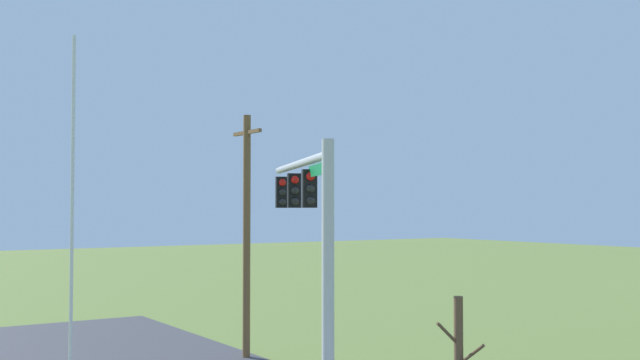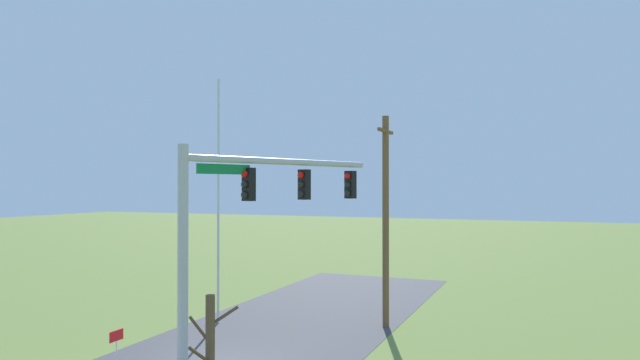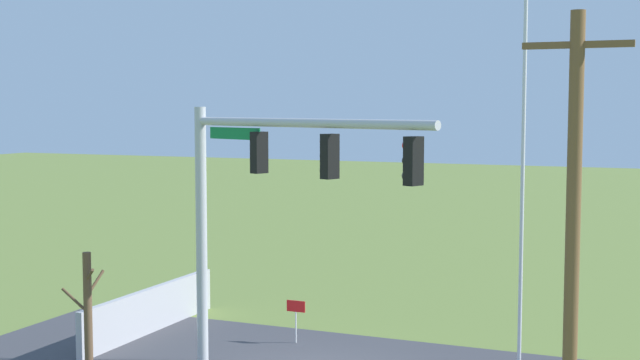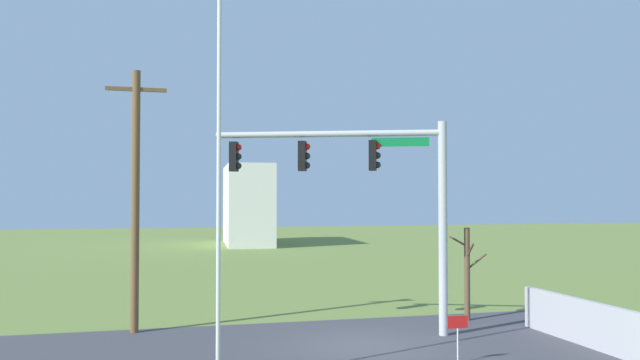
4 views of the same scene
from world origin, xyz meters
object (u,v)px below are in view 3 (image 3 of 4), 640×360
(utility_pole, at_px, (573,238))
(signal_mast, at_px, (260,189))
(flagpole, at_px, (523,173))
(bare_tree, at_px, (88,317))
(open_sign, at_px, (296,312))

(utility_pole, bearing_deg, signal_mast, -15.71)
(flagpole, relative_size, bare_tree, 3.08)
(signal_mast, bearing_deg, bare_tree, 18.08)
(utility_pole, bearing_deg, bare_tree, -3.81)
(signal_mast, height_order, utility_pole, utility_pole)
(utility_pole, height_order, open_sign, utility_pole)
(signal_mast, bearing_deg, utility_pole, 164.29)
(open_sign, bearing_deg, utility_pole, 143.41)
(open_sign, bearing_deg, signal_mast, 103.02)
(bare_tree, bearing_deg, signal_mast, -161.92)
(signal_mast, bearing_deg, open_sign, -76.98)
(bare_tree, distance_m, open_sign, 6.17)
(utility_pole, bearing_deg, flagpole, -72.76)
(flagpole, xyz_separation_m, bare_tree, (9.19, 5.73, -3.29))
(signal_mast, relative_size, utility_pole, 0.83)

